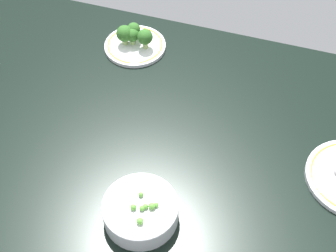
{
  "coord_description": "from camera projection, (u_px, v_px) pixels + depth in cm",
  "views": [
    {
      "loc": [
        24.01,
        -73.48,
        99.34
      ],
      "look_at": [
        0.0,
        0.0,
        6.0
      ],
      "focal_mm": 49.78,
      "sensor_mm": 36.0,
      "label": 1
    }
  ],
  "objects": [
    {
      "name": "plate_broccoli",
      "position": [
        134.0,
        41.0,
        1.42
      ],
      "size": [
        18.9,
        18.9,
        7.63
      ],
      "color": "silver",
      "rests_on": "dining_table"
    },
    {
      "name": "bowl_peas",
      "position": [
        141.0,
        210.0,
        1.04
      ],
      "size": [
        17.21,
        17.21,
        6.69
      ],
      "color": "silver",
      "rests_on": "dining_table"
    },
    {
      "name": "dining_table",
      "position": [
        168.0,
        136.0,
        1.24
      ],
      "size": [
        159.43,
        89.27,
        4.0
      ],
      "primitive_type": "cube",
      "color": "black",
      "rests_on": "ground"
    }
  ]
}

